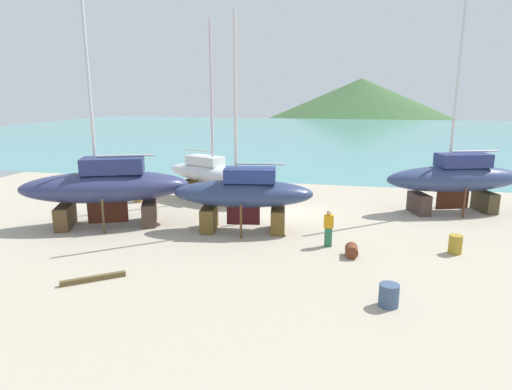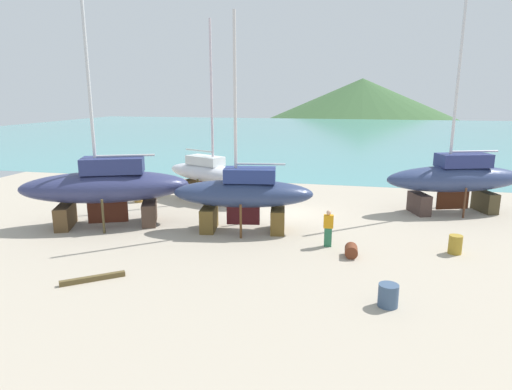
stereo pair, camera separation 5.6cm
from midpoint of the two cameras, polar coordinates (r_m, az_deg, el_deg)
ground_plane at (r=22.32m, az=3.11°, el=-4.99°), size 51.29×51.29×0.00m
sea_water at (r=81.77m, az=10.18°, el=7.98°), size 146.92×95.26×0.01m
headland_hill at (r=170.63m, az=13.57°, el=10.34°), size 118.89×118.89×25.42m
sailboat_mid_port at (r=22.21m, az=-1.56°, el=0.11°), size 7.39×3.33×10.75m
sailboat_large_starboard at (r=28.96m, az=-6.10°, el=2.79°), size 7.29×4.89×11.41m
sailboat_far_slipway at (r=24.47m, az=-18.88°, el=1.06°), size 9.11×5.90×12.91m
sailboat_small_center at (r=28.26m, az=24.67°, el=1.97°), size 8.59×4.78×12.30m
worker at (r=20.41m, az=9.50°, el=-4.24°), size 0.46×0.28×1.73m
barrel_rust_far at (r=30.78m, az=-13.01°, el=0.34°), size 0.64×0.83×0.63m
barrel_by_slipway at (r=29.58m, az=-15.00°, el=-0.15°), size 0.87×0.87×0.76m
barrel_blue_faded at (r=15.48m, az=17.00°, el=-12.44°), size 0.74×0.74×0.77m
barrel_rust_mid at (r=19.51m, az=12.42°, el=-7.12°), size 0.57×0.77×0.55m
barrel_tipped_right at (r=29.30m, az=5.49°, el=0.23°), size 0.77×0.77×0.88m
barrel_tipped_left at (r=21.31m, az=24.67°, el=-5.90°), size 0.80×0.80×0.84m
barrel_tar_black at (r=31.73m, az=-19.92°, el=0.20°), size 0.93×0.85×0.56m
timber_plank_near at (r=17.87m, az=-20.46°, el=-10.20°), size 1.98×1.60×0.19m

